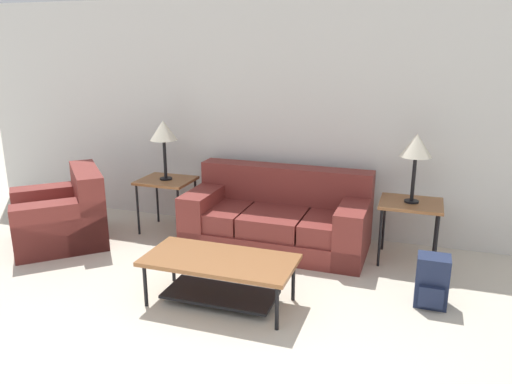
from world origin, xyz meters
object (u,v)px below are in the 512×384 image
coffee_table (220,270)px  couch (278,220)px  table_lamp_left (164,132)px  backpack (432,282)px  side_table_left (166,184)px  armchair (63,217)px  side_table_right (411,208)px  table_lamp_right (416,147)px

coffee_table → couch: bearing=85.9°
coffee_table → table_lamp_left: size_ratio=1.86×
backpack → side_table_left: bearing=163.5°
armchair → side_table_right: bearing=10.8°
armchair → coffee_table: 2.27m
couch → table_lamp_right: 1.60m
side_table_left → table_lamp_right: (2.69, -0.00, 0.61)m
side_table_right → table_lamp_left: bearing=-180.0°
side_table_left → backpack: side_table_left is taller
coffee_table → table_lamp_left: (-1.25, 1.40, 0.86)m
table_lamp_right → backpack: size_ratio=1.55×
couch → table_lamp_left: table_lamp_left is taller
side_table_left → table_lamp_left: (0.00, -0.00, 0.61)m
side_table_left → table_lamp_right: bearing=-0.0°
couch → coffee_table: bearing=-94.1°
side_table_left → table_lamp_right: 2.75m
side_table_right → backpack: (0.23, -0.87, -0.35)m
coffee_table → side_table_left: size_ratio=2.03×
couch → backpack: size_ratio=4.38×
couch → side_table_left: couch is taller
couch → side_table_right: (1.34, 0.03, 0.26)m
backpack → armchair: bearing=177.3°
side_table_right → table_lamp_right: bearing=-104.0°
side_table_right → coffee_table: bearing=-135.9°
side_table_right → table_lamp_left: 2.75m
couch → side_table_right: 1.37m
armchair → couch: bearing=16.2°
couch → side_table_left: bearing=178.6°
couch → side_table_left: 1.37m
armchair → side_table_right: 3.67m
couch → coffee_table: (-0.10, -1.37, 0.01)m
coffee_table → side_table_left: bearing=131.7°
coffee_table → side_table_left: side_table_left is taller
side_table_right → table_lamp_right: (-0.00, -0.00, 0.61)m
couch → side_table_left: (-1.34, 0.03, 0.26)m
armchair → table_lamp_left: size_ratio=1.96×
side_table_right → table_lamp_right: size_ratio=0.92×
couch → armchair: (-2.25, -0.65, -0.01)m
side_table_right → side_table_left: bearing=180.0°
couch → table_lamp_left: (-1.34, 0.03, 0.87)m
armchair → side_table_left: (0.91, 0.69, 0.27)m
couch → coffee_table: size_ratio=1.53×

